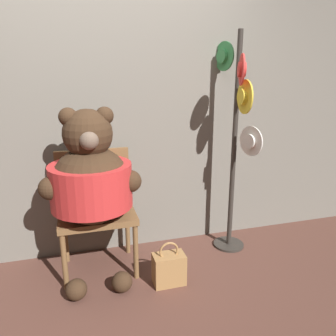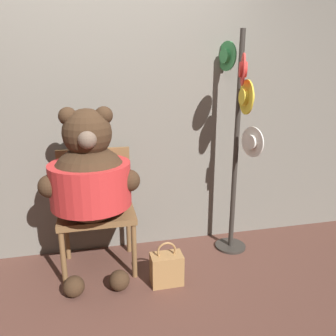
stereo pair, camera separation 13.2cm
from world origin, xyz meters
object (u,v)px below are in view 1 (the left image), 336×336
Objects in this scene: chair at (96,204)px; teddy_bear at (91,180)px; handbag_on_ground at (169,268)px; hat_display_rack at (237,131)px.

teddy_bear reaches higher than chair.
teddy_bear is 3.81× the size of handbag_on_ground.
teddy_bear is at bearing -175.57° from hat_display_rack.
teddy_bear is at bearing -101.51° from chair.
hat_display_rack reaches higher than handbag_on_ground.
teddy_bear is (-0.03, -0.16, 0.25)m from chair.
hat_display_rack is (1.22, 0.09, 0.30)m from teddy_bear.
teddy_bear is 0.70× the size of hat_display_rack.
chair is 2.76× the size of handbag_on_ground.
teddy_bear reaches higher than handbag_on_ground.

